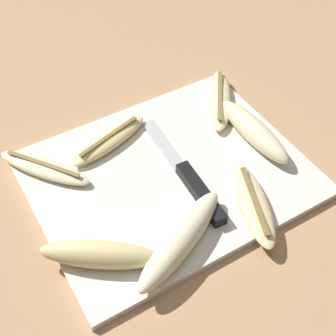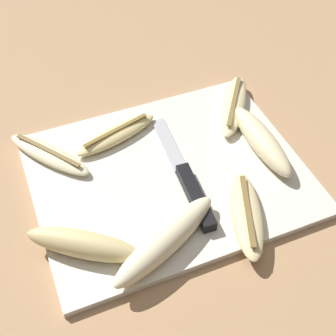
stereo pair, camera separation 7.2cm
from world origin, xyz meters
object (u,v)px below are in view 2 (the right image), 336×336
banana_pale_long (49,154)px  banana_ripe_center (247,214)px  banana_spotted_left (84,245)px  banana_soft_right (234,105)px  knife (191,187)px  banana_cream_curved (261,140)px  banana_bright_far (165,240)px  banana_golden_short (116,134)px

banana_pale_long → banana_ripe_center: size_ratio=0.94×
banana_spotted_left → banana_soft_right: bearing=30.0°
knife → banana_cream_curved: size_ratio=1.46×
banana_spotted_left → banana_soft_right: (0.32, 0.18, -0.01)m
banana_ripe_center → banana_spotted_left: bearing=171.7°
banana_ripe_center → banana_bright_far: 0.12m
banana_spotted_left → banana_pale_long: size_ratio=1.02×
knife → banana_ripe_center: size_ratio=1.53×
banana_pale_long → banana_spotted_left: bearing=-88.1°
banana_spotted_left → banana_cream_curved: size_ratio=0.92×
knife → banana_ripe_center: bearing=-51.8°
banana_pale_long → banana_golden_short: size_ratio=0.96×
knife → banana_spotted_left: (-0.17, -0.04, 0.01)m
banana_soft_right → banana_bright_far: (-0.22, -0.22, 0.01)m
knife → banana_ripe_center: (0.05, -0.08, 0.00)m
banana_pale_long → banana_cream_curved: bearing=-18.5°
banana_pale_long → banana_bright_far: size_ratio=0.80×
banana_spotted_left → banana_cream_curved: banana_spotted_left is taller
knife → banana_bright_far: 0.11m
banana_spotted_left → banana_bright_far: size_ratio=0.81×
banana_soft_right → banana_ripe_center: same height
banana_bright_far → banana_golden_short: size_ratio=1.21×
banana_bright_far → banana_ripe_center: bearing=0.1°
banana_spotted_left → banana_bright_far: (0.10, -0.03, -0.00)m
banana_ripe_center → banana_pale_long: bearing=136.3°
banana_soft_right → banana_spotted_left: bearing=-150.0°
banana_soft_right → banana_pale_long: bearing=179.0°
banana_golden_short → banana_spotted_left: bearing=-119.0°
banana_spotted_left → banana_cream_curved: bearing=14.6°
banana_ripe_center → banana_golden_short: bearing=118.2°
banana_pale_long → banana_golden_short: same height
knife → banana_cream_curved: 0.15m
banana_ripe_center → banana_cream_curved: bearing=52.5°
banana_spotted_left → banana_soft_right: size_ratio=0.96×
banana_spotted_left → banana_golden_short: size_ratio=0.98×
banana_soft_right → banana_golden_short: size_ratio=1.02×
banana_pale_long → banana_cream_curved: size_ratio=0.90×
banana_cream_curved → banana_bright_far: same height
banana_pale_long → banana_cream_curved: 0.34m
banana_pale_long → knife: bearing=-39.0°
banana_ripe_center → knife: bearing=124.4°
banana_soft_right → banana_ripe_center: 0.24m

